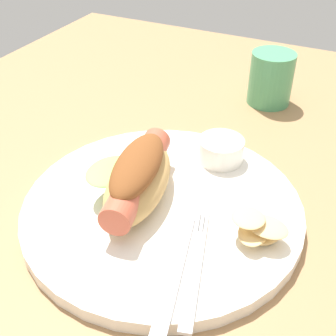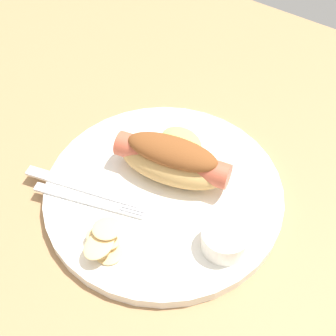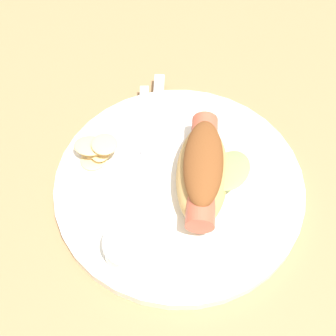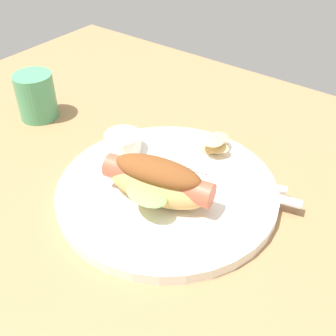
% 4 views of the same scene
% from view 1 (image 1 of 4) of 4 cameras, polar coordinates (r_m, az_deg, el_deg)
% --- Properties ---
extents(ground_plane, '(1.20, 0.90, 0.02)m').
position_cam_1_polar(ground_plane, '(0.49, -4.89, -7.69)').
color(ground_plane, '#9E754C').
extents(plate, '(0.30, 0.30, 0.02)m').
position_cam_1_polar(plate, '(0.49, -0.72, -5.20)').
color(plate, white).
rests_on(plate, ground_plane).
extents(hot_dog, '(0.15, 0.10, 0.06)m').
position_cam_1_polar(hot_dog, '(0.47, -3.62, -1.25)').
color(hot_dog, tan).
rests_on(hot_dog, plate).
extents(sauce_ramekin, '(0.06, 0.06, 0.03)m').
position_cam_1_polar(sauce_ramekin, '(0.55, 6.80, 2.31)').
color(sauce_ramekin, white).
rests_on(sauce_ramekin, plate).
extents(fork, '(0.14, 0.05, 0.00)m').
position_cam_1_polar(fork, '(0.42, 3.49, -12.59)').
color(fork, silver).
rests_on(fork, plate).
extents(knife, '(0.16, 0.05, 0.00)m').
position_cam_1_polar(knife, '(0.41, 0.72, -13.62)').
color(knife, silver).
rests_on(knife, plate).
extents(chips_pile, '(0.06, 0.06, 0.03)m').
position_cam_1_polar(chips_pile, '(0.44, 11.57, -7.67)').
color(chips_pile, '#E4BF7B').
rests_on(chips_pile, plate).
extents(drinking_cup, '(0.07, 0.07, 0.08)m').
position_cam_1_polar(drinking_cup, '(0.71, 13.06, 11.13)').
color(drinking_cup, '#4C9E6B').
rests_on(drinking_cup, ground_plane).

